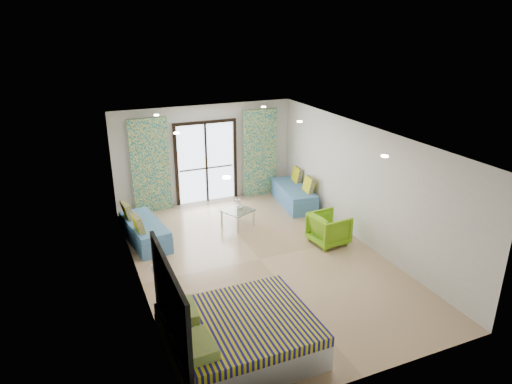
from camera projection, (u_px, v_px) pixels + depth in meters
name	position (u px, v px, depth m)	size (l,w,h in m)	color
floor	(260.00, 259.00, 9.76)	(5.00, 7.50, 0.01)	#987A5A
ceiling	(260.00, 136.00, 8.81)	(5.00, 7.50, 0.01)	silver
wall_back	(206.00, 154.00, 12.51)	(5.00, 0.01, 2.70)	silver
wall_front	(372.00, 297.00, 6.05)	(5.00, 0.01, 2.70)	silver
wall_left	(135.00, 220.00, 8.37)	(0.01, 7.50, 2.70)	silver
wall_right	(362.00, 184.00, 10.20)	(0.01, 7.50, 2.70)	silver
balcony_door	(206.00, 158.00, 12.52)	(1.76, 0.08, 2.28)	black
balcony_rail	(206.00, 168.00, 12.64)	(1.52, 0.03, 0.04)	#595451
curtain_left	(150.00, 166.00, 11.82)	(1.00, 0.10, 2.50)	white
curtain_right	(260.00, 153.00, 12.96)	(1.00, 0.10, 2.50)	white
downlight_a	(227.00, 177.00, 6.58)	(0.12, 0.12, 0.02)	#FFE0B2
downlight_b	(385.00, 156.00, 7.61)	(0.12, 0.12, 0.02)	#FFE0B2
downlight_c	(177.00, 133.00, 9.16)	(0.12, 0.12, 0.02)	#FFE0B2
downlight_d	(300.00, 122.00, 10.19)	(0.12, 0.12, 0.02)	#FFE0B2
downlight_e	(156.00, 115.00, 10.89)	(0.12, 0.12, 0.02)	#FFE0B2
downlight_f	(263.00, 107.00, 11.91)	(0.12, 0.12, 0.02)	#FFE0B2
headboard	(170.00, 310.00, 6.28)	(0.06, 2.10, 1.50)	black
switch_plate	(152.00, 268.00, 7.35)	(0.02, 0.10, 0.10)	silver
bed	(238.00, 336.00, 6.90)	(2.22, 1.81, 0.77)	silver
daybed_left	(144.00, 231.00, 10.44)	(0.94, 1.87, 0.88)	teal
daybed_right	(294.00, 195.00, 12.58)	(0.94, 1.93, 0.91)	teal
coffee_table	(238.00, 212.00, 11.21)	(0.85, 0.85, 0.74)	silver
vase	(240.00, 206.00, 11.23)	(0.16, 0.16, 0.16)	white
armchair	(329.00, 227.00, 10.34)	(0.77, 0.72, 0.79)	#70B217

